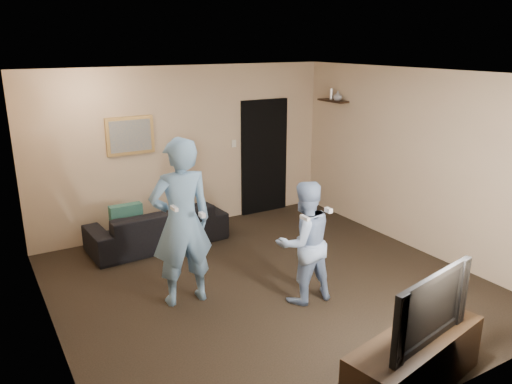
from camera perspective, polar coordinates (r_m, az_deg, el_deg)
ground at (r=6.41m, az=1.41°, el=-10.56°), size 5.00×5.00×0.00m
ceiling at (r=5.70m, az=1.60°, el=13.32°), size 5.00×5.00×0.04m
wall_back at (r=8.09m, az=-7.98°, el=4.93°), size 5.00×0.04×2.60m
wall_front at (r=4.16m, az=20.29°, el=-7.71°), size 5.00×0.04×2.60m
wall_left at (r=5.12m, az=-23.00°, el=-3.38°), size 0.04×5.00×2.60m
wall_right at (r=7.52m, az=17.90°, el=3.35°), size 0.04×5.00×2.60m
sofa at (r=7.63m, az=-11.18°, el=-3.84°), size 2.07×0.90×0.59m
throw_pillow at (r=7.44m, az=-14.59°, el=-3.11°), size 0.46×0.15×0.46m
painting_frame at (r=7.71m, az=-14.20°, el=6.27°), size 0.72×0.05×0.57m
painting_canvas at (r=7.69m, az=-14.14°, el=6.24°), size 0.62×0.01×0.47m
doorway at (r=8.77m, az=0.95°, el=4.02°), size 0.90×0.06×2.00m
light_switch at (r=8.42m, az=-2.56°, el=5.55°), size 0.08×0.02×0.12m
wall_shelf at (r=8.60m, az=8.80°, el=10.27°), size 0.20×0.60×0.03m
shelf_vase at (r=8.51m, az=9.31°, el=10.80°), size 0.18×0.18×0.15m
shelf_figurine at (r=8.63m, az=8.61°, el=11.00°), size 0.06×0.06×0.18m
tv_console at (r=4.82m, az=17.64°, el=-18.14°), size 1.55×0.75×0.53m
television at (r=4.52m, az=18.30°, el=-12.08°), size 1.10×0.35×0.63m
wii_player_left at (r=5.71m, az=-8.52°, el=-3.47°), size 0.75×0.55×1.97m
wii_player_right at (r=5.80m, az=5.50°, el=-5.74°), size 0.74×0.60×1.46m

